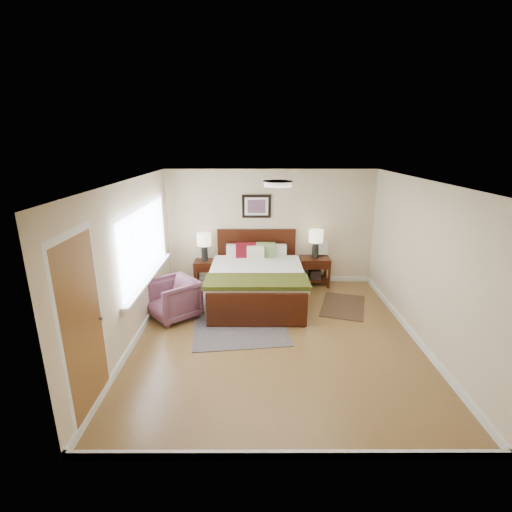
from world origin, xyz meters
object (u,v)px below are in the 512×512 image
Objects in this scene: lamp_right at (316,239)px; nightstand_left at (205,266)px; bed at (257,275)px; rug_persian at (238,317)px; lamp_left at (204,242)px; armchair at (173,299)px; nightstand_right at (315,269)px.

nightstand_left is at bearing -179.52° from lamp_right.
lamp_right reaches higher than bed.
lamp_left is at bearing 109.40° from rug_persian.
lamp_left reaches higher than nightstand_left.
armchair is at bearing 172.40° from rug_persian.
bed is 1.41m from nightstand_left.
nightstand_left is at bearing -90.00° from lamp_left.
nightstand_right is 2.48m from lamp_left.
bed is 1.55m from nightstand_right.
bed is 4.01× the size of nightstand_left.
rug_persian is (-1.61, -1.61, -0.37)m from nightstand_right.
lamp_left reaches higher than armchair.
bed reaches higher than nightstand_right.
nightstand_right is at bearing 33.81° from bed.
nightstand_right is 0.67m from lamp_right.
nightstand_right is at bearing 79.62° from armchair.
armchair is 1.21m from rug_persian.
rug_persian is (-0.33, -0.75, -0.55)m from bed.
lamp_left reaches higher than rug_persian.
lamp_right is (2.40, 0.02, 0.61)m from nightstand_left.
bed is 1.01× the size of rug_persian.
nightstand_right is 0.80× the size of armchair.
lamp_left is 0.28× the size of rug_persian.
nightstand_left is at bearing 109.68° from rug_persian.
armchair is (-2.77, -1.60, -0.69)m from lamp_right.
bed is at bearing -145.81° from lamp_right.
lamp_left is at bearing 126.84° from armchair.
nightstand_right is at bearing -0.30° from lamp_left.
rug_persian is (1.16, -0.02, -0.35)m from armchair.
nightstand_left is at bearing 142.99° from bed.
bed is at bearing -37.65° from lamp_left.
bed is 1.62m from lamp_right.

